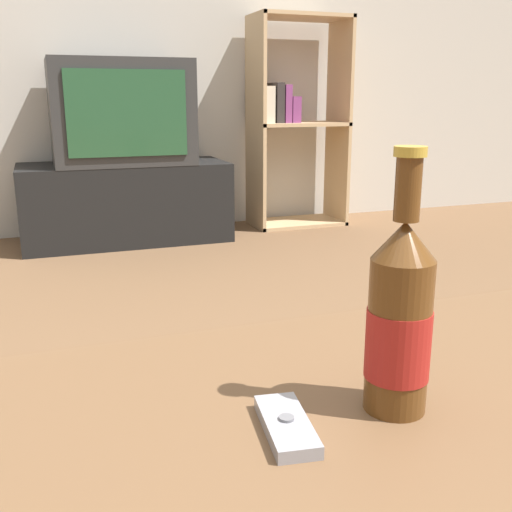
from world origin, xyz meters
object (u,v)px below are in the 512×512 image
(beer_bottle, at_px, (399,320))
(television, at_px, (121,112))
(tv_stand, at_px, (126,202))
(bookshelf, at_px, (293,119))
(cell_phone, at_px, (286,425))

(beer_bottle, bearing_deg, television, 88.46)
(tv_stand, bearing_deg, bookshelf, 5.00)
(television, xyz_separation_m, beer_bottle, (-0.07, -2.63, -0.15))
(bookshelf, distance_m, beer_bottle, 2.92)
(tv_stand, xyz_separation_m, television, (0.00, -0.00, 0.46))
(cell_phone, bearing_deg, bookshelf, 74.82)
(beer_bottle, height_order, cell_phone, beer_bottle)
(television, distance_m, beer_bottle, 2.64)
(beer_bottle, bearing_deg, tv_stand, 88.47)
(bookshelf, bearing_deg, beer_bottle, -111.08)
(cell_phone, bearing_deg, beer_bottle, 10.45)
(bookshelf, xyz_separation_m, cell_phone, (-1.18, -2.73, -0.19))
(television, distance_m, cell_phone, 2.66)
(cell_phone, bearing_deg, tv_stand, 93.87)
(television, bearing_deg, bookshelf, 5.23)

